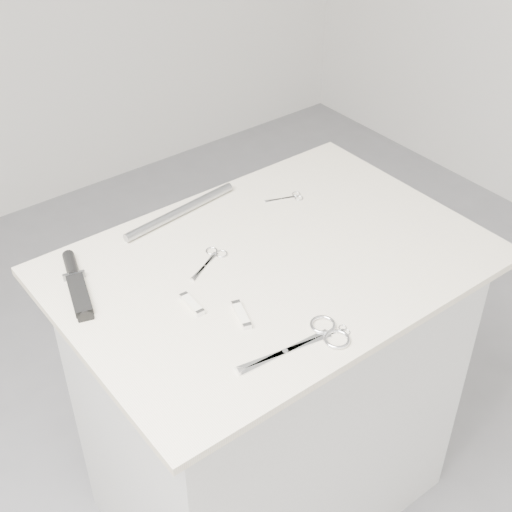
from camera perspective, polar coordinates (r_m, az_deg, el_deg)
ground at (r=2.36m, az=1.04°, el=-18.46°), size 4.00×4.00×0.01m
plinth at (r=2.00m, az=1.19°, el=-11.09°), size 0.90×0.60×0.90m
display_board at (r=1.68m, az=1.39°, el=-0.62°), size 1.00×0.70×0.02m
large_shears at (r=1.47m, az=4.67°, el=-6.62°), size 0.25×0.11×0.01m
embroidery_scissors_a at (r=1.68m, az=-3.57°, el=-0.16°), size 0.13×0.09×0.00m
embroidery_scissors_b at (r=1.90m, az=2.72°, el=4.70°), size 0.10×0.06×0.00m
tiny_scissors at (r=1.49m, az=6.46°, el=-6.10°), size 0.08×0.04×0.00m
sheathed_knife at (r=1.65m, az=-14.25°, el=-1.93°), size 0.10×0.22×0.03m
pocket_knife_a at (r=1.52m, az=-1.17°, el=-4.73°), size 0.04×0.09×0.01m
pocket_knife_b at (r=1.55m, az=-5.15°, el=-3.86°), size 0.02×0.08×0.01m
metal_rail at (r=1.83m, az=-6.07°, el=3.58°), size 0.34×0.06×0.02m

